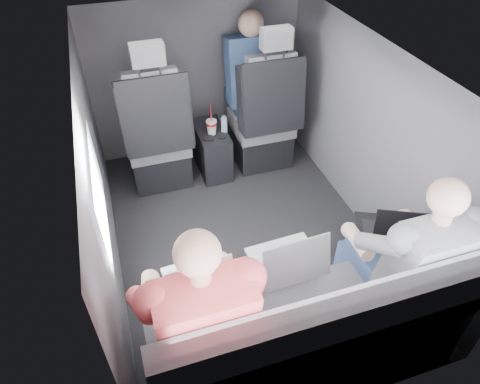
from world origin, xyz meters
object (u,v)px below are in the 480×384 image
object	(u,v)px
front_seat_left	(158,142)
soda_cup	(212,127)
center_console	(212,150)
laptop_white	(199,279)
laptop_black	(393,230)
front_seat_right	(263,124)
water_bottle	(224,124)
passenger_rear_right	(404,258)
passenger_front_right	(250,73)
rear_bench	(310,337)
laptop_silver	(288,259)
passenger_rear_left	(199,313)

from	to	relation	value
front_seat_left	soda_cup	distance (m)	0.45
center_console	laptop_white	world-z (taller)	laptop_white
laptop_black	soda_cup	bearing A→B (deg)	110.41
front_seat_right	water_bottle	distance (m)	0.36
front_seat_left	laptop_black	distance (m)	1.94
soda_cup	laptop_black	xyz separation A→B (m)	(0.60, -1.60, 0.16)
laptop_white	water_bottle	bearing A→B (deg)	69.56
passenger_rear_right	passenger_front_right	size ratio (longest dim) A/B	1.45
water_bottle	passenger_rear_right	bearing A→B (deg)	-76.22
center_console	rear_bench	world-z (taller)	rear_bench
rear_bench	laptop_silver	distance (m)	0.42
rear_bench	water_bottle	xyz separation A→B (m)	(0.10, 1.89, 0.16)
center_console	passenger_front_right	xyz separation A→B (m)	(0.41, 0.22, 0.55)
front_seat_left	passenger_front_right	distance (m)	0.97
laptop_white	rear_bench	bearing A→B (deg)	-29.62
laptop_black	passenger_rear_right	bearing A→B (deg)	-105.25
soda_cup	front_seat_right	bearing A→B (deg)	2.15
passenger_front_right	laptop_silver	bearing A→B (deg)	-103.33
laptop_silver	passenger_front_right	xyz separation A→B (m)	(0.45, 1.90, 0.12)
laptop_black	passenger_rear_left	distance (m)	1.15
center_console	laptop_black	size ratio (longest dim) A/B	1.13
water_bottle	passenger_rear_right	world-z (taller)	passenger_rear_right
center_console	laptop_black	xyz separation A→B (m)	(0.59, -1.66, 0.43)
rear_bench	water_bottle	world-z (taller)	rear_bench
passenger_rear_left	passenger_rear_right	bearing A→B (deg)	0.02
laptop_black	front_seat_left	bearing A→B (deg)	122.67
water_bottle	soda_cup	bearing A→B (deg)	-179.46
soda_cup	laptop_silver	size ratio (longest dim) A/B	0.74
front_seat_right	soda_cup	distance (m)	0.46
front_seat_right	passenger_rear_left	bearing A→B (deg)	-118.77
soda_cup	laptop_black	distance (m)	1.72
front_seat_right	passenger_rear_right	xyz separation A→B (m)	(0.09, -1.81, 0.22)
rear_bench	laptop_black	world-z (taller)	rear_bench
front_seat_left	laptop_silver	size ratio (longest dim) A/B	3.51
passenger_rear_right	soda_cup	bearing A→B (deg)	106.97
laptop_white	laptop_silver	size ratio (longest dim) A/B	0.92
front_seat_left	front_seat_right	world-z (taller)	same
passenger_rear_right	front_seat_right	bearing A→B (deg)	92.82
passenger_rear_right	passenger_front_right	xyz separation A→B (m)	(-0.12, 2.06, 0.13)
front_seat_left	laptop_silver	distance (m)	1.71
front_seat_left	passenger_rear_left	world-z (taller)	front_seat_left
laptop_silver	front_seat_left	bearing A→B (deg)	104.24
center_console	passenger_front_right	size ratio (longest dim) A/B	0.58
front_seat_right	water_bottle	bearing A→B (deg)	-177.36
water_bottle	laptop_black	bearing A→B (deg)	-73.03
soda_cup	front_seat_left	bearing A→B (deg)	177.78
laptop_white	laptop_black	world-z (taller)	laptop_black
center_console	rear_bench	distance (m)	1.94
passenger_rear_right	laptop_black	bearing A→B (deg)	74.75
passenger_front_right	laptop_black	bearing A→B (deg)	-84.68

